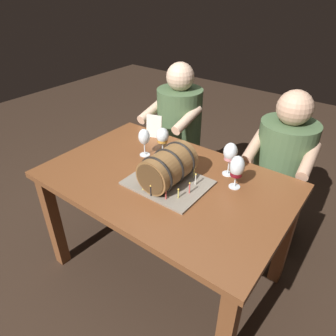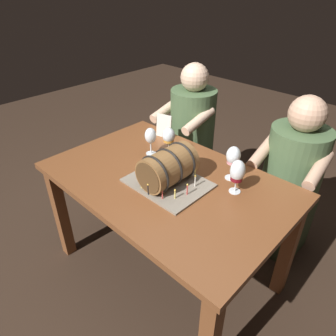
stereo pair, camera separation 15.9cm
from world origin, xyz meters
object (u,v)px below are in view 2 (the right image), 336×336
(wine_glass_empty, at_px, (150,136))
(person_seated_right, at_px, (289,184))
(dining_table, at_px, (166,194))
(barrel_cake, at_px, (168,169))
(person_seated_left, at_px, (191,142))
(menu_card, at_px, (164,126))
(wine_glass_amber, at_px, (169,136))
(wine_glass_red, at_px, (237,172))
(wine_glass_rose, at_px, (233,157))

(wine_glass_empty, distance_m, person_seated_right, 0.96)
(dining_table, distance_m, barrel_cake, 0.21)
(wine_glass_empty, distance_m, person_seated_left, 0.69)
(person_seated_right, bearing_deg, menu_card, -155.12)
(wine_glass_amber, bearing_deg, barrel_cake, -46.83)
(wine_glass_red, distance_m, person_seated_left, 1.00)
(barrel_cake, xyz_separation_m, menu_card, (-0.41, 0.39, -0.01))
(dining_table, height_order, wine_glass_empty, wine_glass_empty)
(wine_glass_empty, relative_size, menu_card, 1.10)
(wine_glass_empty, height_order, wine_glass_amber, wine_glass_amber)
(wine_glass_amber, distance_m, menu_card, 0.26)
(person_seated_right, bearing_deg, dining_table, -120.04)
(wine_glass_empty, distance_m, menu_card, 0.26)
(wine_glass_red, bearing_deg, dining_table, -155.24)
(wine_glass_red, xyz_separation_m, wine_glass_rose, (-0.09, 0.09, 0.02))
(wine_glass_amber, xyz_separation_m, person_seated_left, (-0.24, 0.52, -0.32))
(person_seated_left, bearing_deg, barrel_cake, -58.57)
(wine_glass_rose, distance_m, person_seated_right, 0.61)
(barrel_cake, distance_m, wine_glass_rose, 0.35)
(menu_card, relative_size, person_seated_left, 0.14)
(dining_table, height_order, person_seated_right, person_seated_right)
(wine_glass_red, xyz_separation_m, wine_glass_amber, (-0.51, 0.04, 0.01))
(wine_glass_red, xyz_separation_m, menu_card, (-0.71, 0.20, -0.04))
(dining_table, xyz_separation_m, person_seated_left, (-0.42, 0.72, -0.08))
(wine_glass_empty, bearing_deg, wine_glass_rose, 13.01)
(wine_glass_red, relative_size, person_seated_left, 0.16)
(barrel_cake, height_order, wine_glass_rose, barrel_cake)
(menu_card, xyz_separation_m, person_seated_left, (-0.05, 0.37, -0.28))
(barrel_cake, distance_m, wine_glass_empty, 0.34)
(wine_glass_red, bearing_deg, person_seated_left, 143.41)
(dining_table, xyz_separation_m, menu_card, (-0.37, 0.36, 0.19))
(barrel_cake, relative_size, person_seated_right, 0.37)
(dining_table, distance_m, person_seated_left, 0.84)
(wine_glass_rose, bearing_deg, wine_glass_red, -45.93)
(wine_glass_empty, relative_size, wine_glass_rose, 0.90)
(wine_glass_amber, distance_m, wine_glass_rose, 0.43)
(wine_glass_empty, height_order, person_seated_right, person_seated_right)
(wine_glass_red, bearing_deg, wine_glass_empty, -177.18)
(wine_glass_empty, height_order, person_seated_left, person_seated_left)
(wine_glass_amber, height_order, person_seated_right, person_seated_right)
(wine_glass_rose, xyz_separation_m, menu_card, (-0.63, 0.11, -0.06))
(person_seated_left, bearing_deg, wine_glass_rose, -35.19)
(wine_glass_amber, height_order, wine_glass_rose, wine_glass_rose)
(wine_glass_red, xyz_separation_m, person_seated_left, (-0.76, 0.56, -0.32))
(dining_table, distance_m, wine_glass_empty, 0.37)
(dining_table, bearing_deg, barrel_cake, -36.23)
(wine_glass_red, bearing_deg, wine_glass_amber, 175.53)
(menu_card, bearing_deg, person_seated_left, 81.68)
(wine_glass_rose, xyz_separation_m, person_seated_right, (0.16, 0.47, -0.34))
(barrel_cake, relative_size, wine_glass_rose, 2.13)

